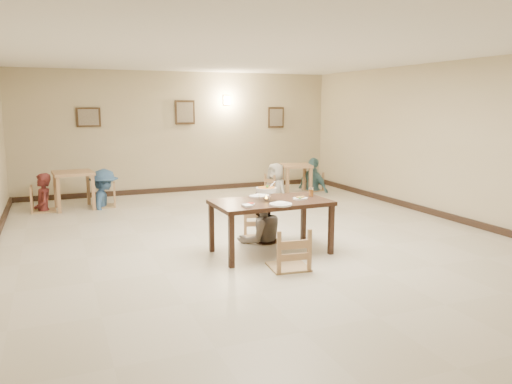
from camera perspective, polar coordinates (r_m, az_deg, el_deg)
name	(u,v)px	position (r m, az deg, el deg)	size (l,w,h in m)	color
floor	(257,239)	(8.26, 0.08, -5.39)	(10.00, 10.00, 0.00)	beige
ceiling	(257,51)	(8.01, 0.08, 15.78)	(10.00, 10.00, 0.00)	silver
wall_back	(181,132)	(12.75, -8.55, 6.74)	(10.00, 10.00, 0.00)	#BEAF8D
wall_right	(451,141)	(10.21, 21.43, 5.41)	(10.00, 10.00, 0.00)	#BEAF8D
baseboard_back	(183,189)	(12.88, -8.36, 0.33)	(8.00, 0.06, 0.12)	black
baseboard_right	(445,216)	(10.38, 20.81, -2.53)	(0.06, 10.00, 0.12)	black
picture_a	(88,117)	(12.36, -18.61, 8.10)	(0.55, 0.04, 0.45)	#352314
picture_b	(185,112)	(12.72, -8.12, 9.00)	(0.50, 0.04, 0.60)	#352314
picture_c	(276,117)	(13.56, 2.30, 8.51)	(0.45, 0.04, 0.55)	#352314
wall_sconce	(227,100)	(13.04, -3.39, 10.42)	(0.16, 0.05, 0.22)	#FFD88C
main_table	(271,206)	(7.35, 1.71, -1.62)	(1.72, 1.00, 0.79)	#351F15
chair_far	(259,209)	(8.13, 0.36, -1.96)	(0.48, 0.48, 1.02)	tan
chair_near	(289,229)	(6.71, 3.76, -4.25)	(0.51, 0.51, 1.09)	tan
main_diner	(261,190)	(7.98, 0.56, 0.21)	(0.81, 0.63, 1.67)	gray
curry_warmer	(266,190)	(7.31, 1.19, 0.23)	(0.34, 0.30, 0.27)	silver
rice_plate_far	(259,196)	(7.63, 0.40, -0.44)	(0.32, 0.32, 0.07)	white
rice_plate_near	(281,204)	(7.00, 2.84, -1.39)	(0.32, 0.32, 0.07)	white
fried_plate	(300,198)	(7.47, 5.08, -0.69)	(0.23, 0.23, 0.05)	white
chili_dish	(251,204)	(7.04, -0.60, -1.36)	(0.12, 0.12, 0.02)	white
napkin_cutlery	(247,206)	(6.90, -1.00, -1.56)	(0.15, 0.24, 0.03)	white
drink_glass	(311,192)	(7.69, 6.31, -0.02)	(0.07, 0.07, 0.15)	white
bg_table_left	(73,178)	(11.21, -20.16, 1.50)	(0.86, 0.86, 0.80)	#A87F57
bg_table_right	(296,170)	(12.58, 4.63, 2.55)	(0.85, 0.85, 0.71)	#A87F57
bg_chair_ll	(42,187)	(11.19, -23.24, 0.48)	(0.48, 0.48, 1.01)	tan
bg_chair_lr	(104,184)	(11.27, -16.99, 0.83)	(0.46, 0.46, 0.98)	tan
bg_chair_rl	(276,175)	(12.43, 2.29, 1.94)	(0.43, 0.43, 0.92)	tan
bg_chair_rr	(313,174)	(12.90, 6.58, 2.07)	(0.41, 0.41, 0.87)	tan
bg_diner_a	(41,173)	(11.15, -23.34, 1.97)	(0.58, 0.38, 1.60)	#5C2221
bg_diner_b	(103,169)	(11.22, -17.08, 2.51)	(1.06, 0.61, 1.64)	#365C86
bg_diner_c	(276,163)	(12.39, 2.30, 3.32)	(0.74, 0.48, 1.52)	silver
bg_diner_d	(314,158)	(12.85, 6.62, 3.90)	(1.00, 0.41, 1.70)	slate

